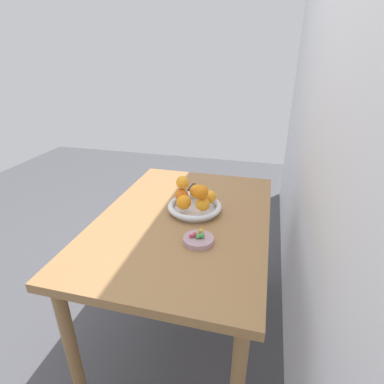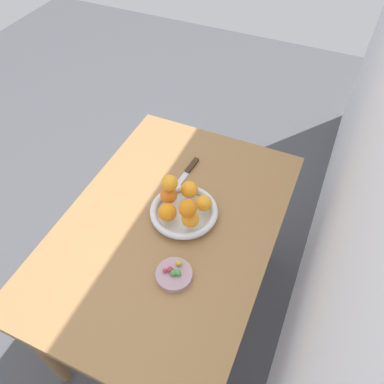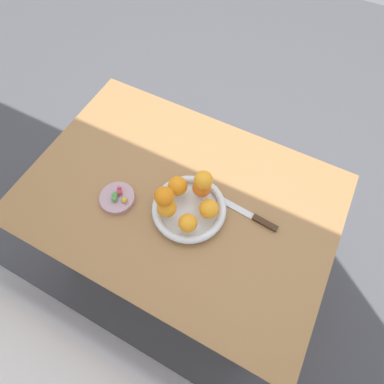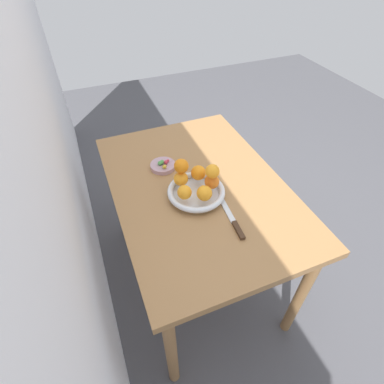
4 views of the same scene
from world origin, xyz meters
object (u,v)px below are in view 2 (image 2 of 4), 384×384
Objects in this scene: orange_5 at (169,183)px; candy_ball_3 at (170,269)px; candy_ball_2 at (165,271)px; candy_ball_1 at (178,273)px; orange_1 at (169,195)px; orange_6 at (188,208)px; orange_4 at (204,203)px; candy_ball_5 at (179,263)px; candy_ball_4 at (174,273)px; knife at (185,175)px; orange_3 at (190,219)px; candy_dish at (174,275)px; fruit_bowl at (184,212)px; orange_0 at (189,190)px; candy_ball_0 at (172,274)px; dining_table at (169,238)px; orange_2 at (169,212)px.

candy_ball_3 is (0.26, 0.12, -0.10)m from orange_5.
candy_ball_1 is at bearing 101.96° from candy_ball_2.
orange_6 is (0.07, 0.11, 0.06)m from orange_1.
orange_4 is 0.24m from candy_ball_5.
candy_ball_4 is at bearing 27.74° from orange_5.
orange_1 is 0.19m from knife.
candy_ball_5 is (0.15, 0.03, -0.04)m from orange_3.
orange_3 reaches higher than candy_dish.
orange_5 reaches higher than candy_ball_4.
fruit_bowl is at bearing -162.73° from candy_ball_4.
orange_3 is (0.12, 0.06, -0.00)m from orange_0.
candy_ball_4 is at bearing 140.40° from candy_ball_0.
candy_ball_5 is at bearing 31.61° from orange_5.
orange_3 is 3.31× the size of candy_ball_3.
dining_table is at bearing -47.75° from orange_4.
orange_3 is (-0.00, 0.08, -0.00)m from orange_2.
orange_6 is 0.21m from candy_ball_3.
candy_ball_2 is at bearing -35.96° from candy_ball_5.
candy_ball_3 is at bearing 14.12° from fruit_bowl.
orange_2 is (-0.00, 0.00, 0.16)m from dining_table.
orange_0 is 4.42× the size of candy_ball_2.
knife is at bearing -156.39° from fruit_bowl.
orange_3 is 0.16m from candy_ball_5.
candy_ball_3 is (0.19, 0.01, -0.04)m from orange_3.
knife is at bearing -159.94° from candy_ball_4.
candy_ball_5 is at bearing 144.04° from candy_ball_2.
dining_table is 0.27m from knife.
candy_ball_3 is 0.07× the size of knife.
fruit_bowl is (-0.06, 0.04, 0.11)m from dining_table.
candy_dish is 1.92× the size of orange_3.
orange_5 is at bearing 146.51° from orange_1.
orange_1 is at bearing -147.04° from candy_ball_5.
orange_0 reaches higher than knife.
candy_dish is 0.28m from orange_4.
orange_4 is at bearing 43.19° from knife.
candy_ball_3 is at bearing -101.41° from candy_dish.
dining_table is 16.87× the size of orange_0.
orange_3 reaches higher than candy_ball_1.
orange_3 is 1.05× the size of orange_5.
orange_5 reaches higher than candy_dish.
orange_0 is at bearing -162.48° from candy_ball_1.
dining_table is at bearing -156.68° from candy_ball_2.
orange_6 reaches higher than orange_2.
orange_3 is 4.29× the size of candy_ball_2.
orange_2 is 0.19m from candy_ball_5.
orange_6 reaches higher than orange_0.
orange_3 is (-0.01, 0.09, 0.16)m from dining_table.
orange_2 is 0.10m from orange_5.
dining_table is at bearing -150.13° from candy_ball_0.
knife is (-0.19, -0.08, -0.02)m from fruit_bowl.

